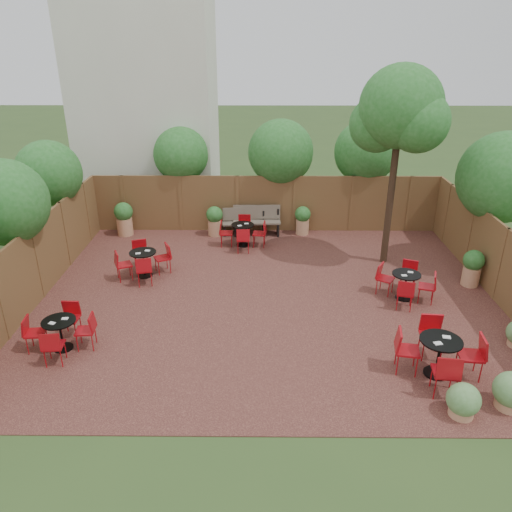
{
  "coord_description": "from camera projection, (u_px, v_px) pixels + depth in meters",
  "views": [
    {
      "loc": [
        -0.21,
        -11.55,
        6.38
      ],
      "look_at": [
        -0.31,
        0.5,
        1.0
      ],
      "focal_mm": 34.65,
      "sensor_mm": 36.0,
      "label": 1
    }
  ],
  "objects": [
    {
      "name": "low_shrubs",
      "position": [
        500.0,
        377.0,
        9.55
      ],
      "size": [
        2.69,
        2.83,
        0.74
      ],
      "color": "tan",
      "rests_on": "courtyard_paving"
    },
    {
      "name": "bistro_tables",
      "position": [
        265.0,
        289.0,
        12.62
      ],
      "size": [
        9.68,
        8.42,
        0.96
      ],
      "color": "black",
      "rests_on": "courtyard_paving"
    },
    {
      "name": "fence_right",
      "position": [
        501.0,
        265.0,
        12.69
      ],
      "size": [
        0.08,
        10.0,
        2.0
      ],
      "primitive_type": "cube",
      "color": "brown",
      "rests_on": "ground"
    },
    {
      "name": "ground",
      "position": [
        268.0,
        298.0,
        13.14
      ],
      "size": [
        80.0,
        80.0,
        0.0
      ],
      "primitive_type": "plane",
      "color": "#354F23",
      "rests_on": "ground"
    },
    {
      "name": "fence_left",
      "position": [
        37.0,
        263.0,
        12.79
      ],
      "size": [
        0.08,
        10.0,
        2.0
      ],
      "primitive_type": "cube",
      "color": "brown",
      "rests_on": "ground"
    },
    {
      "name": "fence_back",
      "position": [
        266.0,
        204.0,
        17.3
      ],
      "size": [
        12.0,
        0.08,
        2.0
      ],
      "primitive_type": "cube",
      "color": "brown",
      "rests_on": "ground"
    },
    {
      "name": "planters",
      "position": [
        252.0,
        228.0,
        16.25
      ],
      "size": [
        11.16,
        4.43,
        1.17
      ],
      "color": "tan",
      "rests_on": "courtyard_paving"
    },
    {
      "name": "park_bench_right",
      "position": [
        257.0,
        220.0,
        17.16
      ],
      "size": [
        1.64,
        0.56,
        1.01
      ],
      "rotation": [
        0.0,
        0.0,
        0.02
      ],
      "color": "brown",
      "rests_on": "courtyard_paving"
    },
    {
      "name": "neighbour_building",
      "position": [
        148.0,
        104.0,
        18.85
      ],
      "size": [
        5.0,
        4.0,
        8.0
      ],
      "primitive_type": "cube",
      "color": "silver",
      "rests_on": "ground"
    },
    {
      "name": "overhang_foliage",
      "position": [
        252.0,
        172.0,
        14.72
      ],
      "size": [
        15.55,
        10.38,
        2.55
      ],
      "color": "#226220",
      "rests_on": "ground"
    },
    {
      "name": "courtyard_paving",
      "position": [
        268.0,
        298.0,
        13.14
      ],
      "size": [
        12.0,
        10.0,
        0.02
      ],
      "primitive_type": "cube",
      "color": "#3E1C19",
      "rests_on": "ground"
    },
    {
      "name": "park_bench_left",
      "position": [
        244.0,
        221.0,
        17.17
      ],
      "size": [
        1.53,
        0.63,
        0.92
      ],
      "rotation": [
        0.0,
        0.0,
        0.11
      ],
      "color": "brown",
      "rests_on": "courtyard_paving"
    },
    {
      "name": "courtyard_tree",
      "position": [
        400.0,
        114.0,
        13.43
      ],
      "size": [
        2.53,
        2.43,
        5.75
      ],
      "rotation": [
        0.0,
        0.0,
        0.33
      ],
      "color": "black",
      "rests_on": "courtyard_paving"
    }
  ]
}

